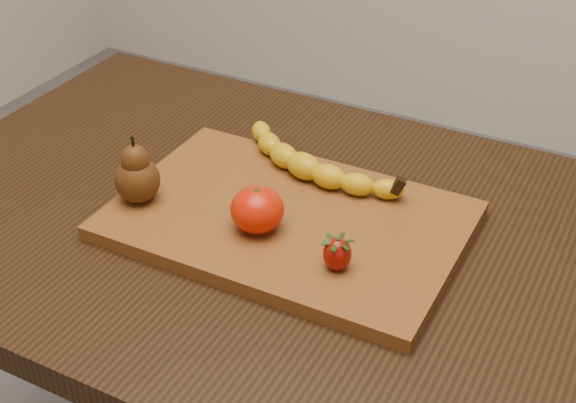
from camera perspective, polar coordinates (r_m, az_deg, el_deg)
The scene contains 6 objects.
table at distance 1.14m, azimuth -2.33°, elevation -4.87°, with size 1.00×0.70×0.76m.
cutting_board at distance 1.05m, azimuth -0.00°, elevation -1.36°, with size 0.45×0.30×0.02m, color brown.
banana at distance 1.11m, azimuth 1.12°, elevation 2.54°, with size 0.24×0.06×0.04m, color #E5B90A, non-canonical shape.
pear at distance 1.07m, azimuth -10.75°, elevation 2.29°, with size 0.06×0.06×0.09m, color #4F2B0C, non-canonical shape.
mandarin at distance 1.00m, azimuth -2.20°, elevation -0.57°, with size 0.07×0.07×0.06m, color red.
strawberry at distance 0.94m, azimuth 3.52°, elevation -3.67°, with size 0.03×0.03×0.04m, color #9A0B04, non-canonical shape.
Camera 1 is at (0.46, -0.77, 1.38)m, focal length 50.00 mm.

